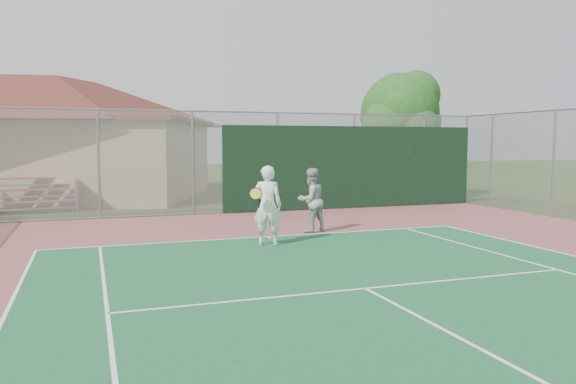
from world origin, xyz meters
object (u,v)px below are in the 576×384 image
at_px(bleachers, 29,194).
at_px(player_grey_back, 311,201).
at_px(tree, 402,115).
at_px(player_white_front, 267,206).
at_px(clubhouse, 43,126).

height_order(bleachers, player_grey_back, player_grey_back).
distance_m(tree, player_grey_back, 10.31).
relative_size(bleachers, player_white_front, 1.75).
bearing_deg(player_grey_back, tree, -152.79).
xyz_separation_m(player_white_front, player_grey_back, (1.71, 1.48, -0.08)).
bearing_deg(clubhouse, bleachers, -70.42).
bearing_deg(tree, player_white_front, -135.72).
bearing_deg(player_grey_back, clubhouse, -78.31).
distance_m(bleachers, tree, 15.05).
relative_size(bleachers, tree, 0.60).
height_order(bleachers, tree, tree).
xyz_separation_m(bleachers, player_white_front, (6.00, -9.22, 0.32)).
bearing_deg(bleachers, player_white_front, -62.72).
xyz_separation_m(clubhouse, tree, (14.57, -6.29, 0.43)).
relative_size(clubhouse, tree, 3.10).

